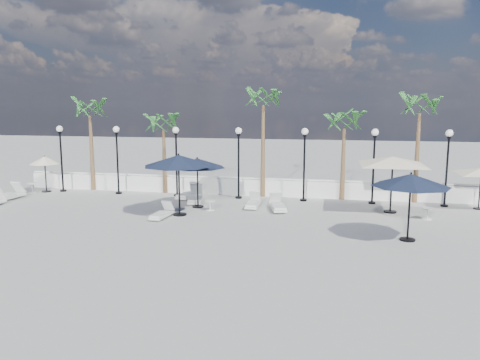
% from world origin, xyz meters
% --- Properties ---
extents(ground, '(100.00, 100.00, 0.00)m').
position_xyz_m(ground, '(0.00, 0.00, 0.00)').
color(ground, '#AAAAA5').
rests_on(ground, ground).
extents(balustrade, '(26.00, 0.30, 1.01)m').
position_xyz_m(balustrade, '(0.00, 7.50, 0.47)').
color(balustrade, white).
rests_on(balustrade, ground).
extents(lamppost_0, '(0.36, 0.36, 3.84)m').
position_xyz_m(lamppost_0, '(-10.50, 6.50, 2.49)').
color(lamppost_0, black).
rests_on(lamppost_0, ground).
extents(lamppost_1, '(0.36, 0.36, 3.84)m').
position_xyz_m(lamppost_1, '(-7.00, 6.50, 2.49)').
color(lamppost_1, black).
rests_on(lamppost_1, ground).
extents(lamppost_2, '(0.36, 0.36, 3.84)m').
position_xyz_m(lamppost_2, '(-3.50, 6.50, 2.49)').
color(lamppost_2, black).
rests_on(lamppost_2, ground).
extents(lamppost_3, '(0.36, 0.36, 3.84)m').
position_xyz_m(lamppost_3, '(0.00, 6.50, 2.49)').
color(lamppost_3, black).
rests_on(lamppost_3, ground).
extents(lamppost_4, '(0.36, 0.36, 3.84)m').
position_xyz_m(lamppost_4, '(3.50, 6.50, 2.49)').
color(lamppost_4, black).
rests_on(lamppost_4, ground).
extents(lamppost_5, '(0.36, 0.36, 3.84)m').
position_xyz_m(lamppost_5, '(7.00, 6.50, 2.49)').
color(lamppost_5, black).
rests_on(lamppost_5, ground).
extents(lamppost_6, '(0.36, 0.36, 3.84)m').
position_xyz_m(lamppost_6, '(10.50, 6.50, 2.49)').
color(lamppost_6, black).
rests_on(lamppost_6, ground).
extents(palm_0, '(2.60, 2.60, 5.50)m').
position_xyz_m(palm_0, '(-9.00, 7.30, 4.53)').
color(palm_0, brown).
rests_on(palm_0, ground).
extents(palm_1, '(2.60, 2.60, 4.70)m').
position_xyz_m(palm_1, '(-4.50, 7.30, 3.75)').
color(palm_1, brown).
rests_on(palm_1, ground).
extents(palm_2, '(2.60, 2.60, 6.10)m').
position_xyz_m(palm_2, '(1.20, 7.30, 5.12)').
color(palm_2, brown).
rests_on(palm_2, ground).
extents(palm_3, '(2.60, 2.60, 4.90)m').
position_xyz_m(palm_3, '(5.50, 7.30, 3.95)').
color(palm_3, brown).
rests_on(palm_3, ground).
extents(palm_4, '(2.60, 2.60, 5.70)m').
position_xyz_m(palm_4, '(9.20, 7.30, 4.73)').
color(palm_4, brown).
rests_on(palm_4, ground).
extents(lounger_0, '(0.91, 2.16, 0.78)m').
position_xyz_m(lounger_0, '(-12.00, 3.61, 0.26)').
color(lounger_0, silver).
rests_on(lounger_0, ground).
extents(lounger_2, '(1.06, 2.11, 0.76)m').
position_xyz_m(lounger_2, '(-1.99, 4.98, 0.25)').
color(lounger_2, silver).
rests_on(lounger_2, ground).
extents(lounger_3, '(1.04, 2.07, 0.74)m').
position_xyz_m(lounger_3, '(-2.63, 6.01, 0.25)').
color(lounger_3, silver).
rests_on(lounger_3, ground).
extents(lounger_4, '(0.67, 1.68, 0.61)m').
position_xyz_m(lounger_4, '(-2.49, 1.45, 0.21)').
color(lounger_4, silver).
rests_on(lounger_4, ground).
extents(lounger_5, '(0.62, 1.77, 0.66)m').
position_xyz_m(lounger_5, '(1.15, 4.41, 0.22)').
color(lounger_5, silver).
rests_on(lounger_5, ground).
extents(lounger_6, '(1.10, 2.00, 0.71)m').
position_xyz_m(lounger_6, '(2.42, 4.01, 0.24)').
color(lounger_6, silver).
rests_on(lounger_6, ground).
extents(side_table_0, '(0.58, 0.58, 0.57)m').
position_xyz_m(side_table_0, '(-12.00, 5.74, 0.34)').
color(side_table_0, silver).
rests_on(side_table_0, ground).
extents(side_table_1, '(0.50, 0.50, 0.48)m').
position_xyz_m(side_table_1, '(-0.76, 3.35, 0.29)').
color(side_table_1, silver).
rests_on(side_table_1, ground).
extents(side_table_2, '(0.54, 0.54, 0.52)m').
position_xyz_m(side_table_2, '(9.16, 3.52, 0.32)').
color(side_table_2, silver).
rests_on(side_table_2, ground).
extents(parasol_navy_left, '(3.24, 3.24, 2.86)m').
position_xyz_m(parasol_navy_left, '(-1.89, 2.15, 2.52)').
color(parasol_navy_left, black).
rests_on(parasol_navy_left, ground).
extents(parasol_navy_mid, '(2.79, 2.79, 2.51)m').
position_xyz_m(parasol_navy_mid, '(-1.54, 3.92, 2.20)').
color(parasol_navy_mid, black).
rests_on(parasol_navy_mid, ground).
extents(parasol_navy_right, '(2.89, 2.89, 2.59)m').
position_xyz_m(parasol_navy_right, '(7.80, -0.05, 2.27)').
color(parasol_navy_right, black).
rests_on(parasol_navy_right, ground).
extents(parasol_cream_sq_a, '(5.82, 5.82, 2.86)m').
position_xyz_m(parasol_cream_sq_a, '(7.69, 4.62, 2.64)').
color(parasol_cream_sq_a, black).
rests_on(parasol_cream_sq_a, ground).
extents(parasol_cream_small, '(1.74, 1.74, 2.13)m').
position_xyz_m(parasol_cream_small, '(-11.39, 6.20, 1.82)').
color(parasol_cream_small, black).
rests_on(parasol_cream_small, ground).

